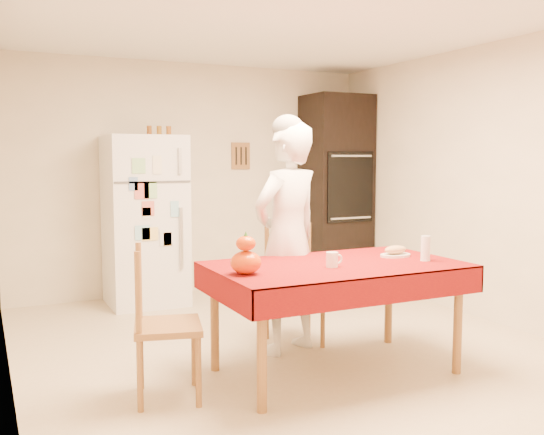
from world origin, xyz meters
TOP-DOWN VIEW (x-y plane):
  - floor at (0.00, 0.00)m, footprint 4.50×4.50m
  - room_shell at (0.00, 0.00)m, footprint 4.02×4.52m
  - refrigerator at (-0.65, 1.88)m, footprint 0.75×0.74m
  - oven_cabinet at (1.63, 1.93)m, footprint 0.70×0.62m
  - dining_table at (0.04, -0.65)m, footprint 1.70×1.00m
  - chair_far at (0.10, 0.11)m, footprint 0.48×0.47m
  - chair_left at (-1.19, -0.58)m, footprint 0.49×0.51m
  - seated_woman at (-0.05, -0.10)m, footprint 0.74×0.60m
  - coffee_mug at (-0.06, -0.76)m, footprint 0.08×0.08m
  - pumpkin_lower at (-0.67, -0.73)m, footprint 0.19×0.19m
  - pumpkin_upper at (-0.67, -0.73)m, footprint 0.12×0.12m
  - wine_glass at (0.66, -0.83)m, footprint 0.07×0.07m
  - bread_plate at (0.58, -0.59)m, footprint 0.24×0.24m
  - bread_loaf at (0.58, -0.59)m, footprint 0.18×0.10m
  - spice_jar_left at (-0.57, 1.93)m, footprint 0.05×0.05m
  - spice_jar_mid at (-0.47, 1.93)m, footprint 0.05×0.05m
  - spice_jar_right at (-0.37, 1.93)m, footprint 0.05×0.05m

SIDE VIEW (x-z plane):
  - floor at x=0.00m, z-range 0.00..0.00m
  - chair_far at x=0.10m, z-range 0.03..0.98m
  - chair_left at x=-1.19m, z-range 0.03..0.98m
  - dining_table at x=0.04m, z-range 0.31..1.07m
  - bread_plate at x=0.58m, z-range 0.76..0.78m
  - bread_loaf at x=0.58m, z-range 0.78..0.84m
  - coffee_mug at x=-0.06m, z-range 0.76..0.86m
  - pumpkin_lower at x=-0.67m, z-range 0.76..0.91m
  - wine_glass at x=0.66m, z-range 0.76..0.94m
  - refrigerator at x=-0.65m, z-range 0.00..1.70m
  - seated_woman at x=-0.05m, z-range 0.00..1.74m
  - pumpkin_upper at x=-0.67m, z-range 0.91..1.00m
  - oven_cabinet at x=1.63m, z-range 0.00..2.20m
  - room_shell at x=0.00m, z-range 0.37..2.88m
  - spice_jar_left at x=-0.57m, z-range 1.70..1.80m
  - spice_jar_mid at x=-0.47m, z-range 1.70..1.80m
  - spice_jar_right at x=-0.37m, z-range 1.70..1.80m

